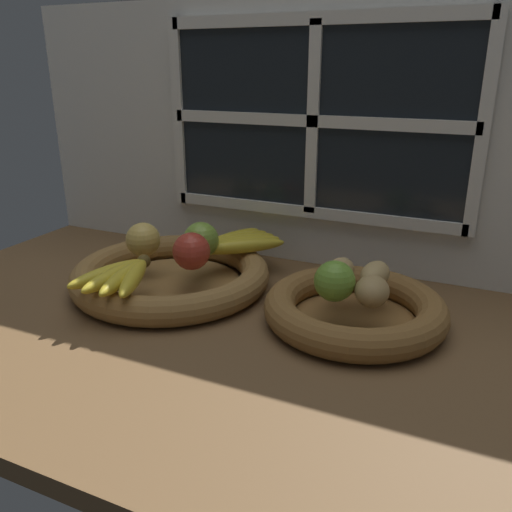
# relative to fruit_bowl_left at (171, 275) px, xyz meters

# --- Properties ---
(ground_plane) EXTENTS (1.40, 0.90, 0.03)m
(ground_plane) POSITION_rel_fruit_bowl_left_xyz_m (0.20, -0.04, -0.04)
(ground_plane) COLOR brown
(back_wall) EXTENTS (1.40, 0.05, 0.55)m
(back_wall) POSITION_rel_fruit_bowl_left_xyz_m (0.20, 0.26, 0.25)
(back_wall) COLOR silver
(back_wall) RESTS_ON ground_plane
(fruit_bowl_left) EXTENTS (0.39, 0.39, 0.05)m
(fruit_bowl_left) POSITION_rel_fruit_bowl_left_xyz_m (0.00, 0.00, 0.00)
(fruit_bowl_left) COLOR olive
(fruit_bowl_left) RESTS_ON ground_plane
(fruit_bowl_right) EXTENTS (0.31, 0.31, 0.05)m
(fruit_bowl_right) POSITION_rel_fruit_bowl_left_xyz_m (0.37, 0.00, 0.00)
(fruit_bowl_right) COLOR brown
(fruit_bowl_right) RESTS_ON ground_plane
(apple_green_back) EXTENTS (0.07, 0.07, 0.07)m
(apple_green_back) POSITION_rel_fruit_bowl_left_xyz_m (0.04, 0.05, 0.06)
(apple_green_back) COLOR #7AA338
(apple_green_back) RESTS_ON fruit_bowl_left
(apple_golden_left) EXTENTS (0.07, 0.07, 0.07)m
(apple_golden_left) POSITION_rel_fruit_bowl_left_xyz_m (-0.07, 0.01, 0.06)
(apple_golden_left) COLOR #DBB756
(apple_golden_left) RESTS_ON fruit_bowl_left
(apple_red_right) EXTENTS (0.07, 0.07, 0.07)m
(apple_red_right) POSITION_rel_fruit_bowl_left_xyz_m (0.06, -0.02, 0.06)
(apple_red_right) COLOR #B73828
(apple_red_right) RESTS_ON fruit_bowl_left
(banana_bunch_front) EXTENTS (0.13, 0.17, 0.03)m
(banana_bunch_front) POSITION_rel_fruit_bowl_left_xyz_m (-0.02, -0.13, 0.04)
(banana_bunch_front) COLOR gold
(banana_bunch_front) RESTS_ON fruit_bowl_left
(banana_bunch_back) EXTENTS (0.16, 0.20, 0.03)m
(banana_bunch_back) POSITION_rel_fruit_bowl_left_xyz_m (0.08, 0.12, 0.04)
(banana_bunch_back) COLOR gold
(banana_bunch_back) RESTS_ON fruit_bowl_left
(potato_back) EXTENTS (0.05, 0.09, 0.04)m
(potato_back) POSITION_rel_fruit_bowl_left_xyz_m (0.39, 0.05, 0.05)
(potato_back) COLOR tan
(potato_back) RESTS_ON fruit_bowl_right
(potato_small) EXTENTS (0.06, 0.08, 0.05)m
(potato_small) POSITION_rel_fruit_bowl_left_xyz_m (0.40, -0.03, 0.05)
(potato_small) COLOR #A38451
(potato_small) RESTS_ON fruit_bowl_right
(potato_oblong) EXTENTS (0.05, 0.08, 0.05)m
(potato_oblong) POSITION_rel_fruit_bowl_left_xyz_m (0.33, 0.03, 0.05)
(potato_oblong) COLOR tan
(potato_oblong) RESTS_ON fruit_bowl_right
(lime_near) EXTENTS (0.07, 0.07, 0.07)m
(lime_near) POSITION_rel_fruit_bowl_left_xyz_m (0.34, -0.04, 0.06)
(lime_near) COLOR #6B9E33
(lime_near) RESTS_ON fruit_bowl_right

